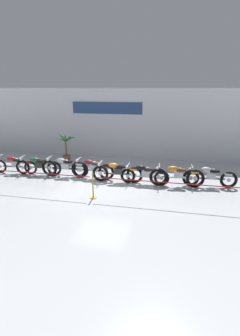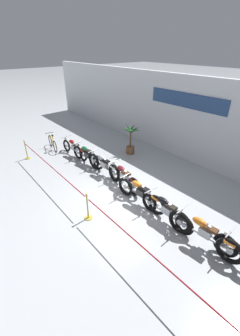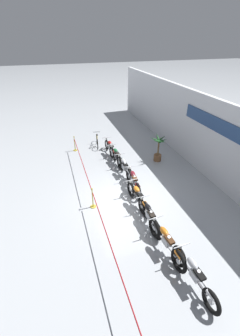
{
  "view_description": "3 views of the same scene",
  "coord_description": "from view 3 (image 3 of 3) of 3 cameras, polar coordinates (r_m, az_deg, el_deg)",
  "views": [
    {
      "loc": [
        3.23,
        -10.74,
        4.22
      ],
      "look_at": [
        0.86,
        0.12,
        0.8
      ],
      "focal_mm": 28.0,
      "sensor_mm": 36.0,
      "label": 1
    },
    {
      "loc": [
        5.6,
        -4.54,
        5.4
      ],
      "look_at": [
        -0.65,
        0.54,
        0.98
      ],
      "focal_mm": 24.0,
      "sensor_mm": 36.0,
      "label": 2
    },
    {
      "loc": [
        8.16,
        -2.75,
        6.87
      ],
      "look_at": [
        -1.26,
        0.19,
        0.99
      ],
      "focal_mm": 24.0,
      "sensor_mm": 36.0,
      "label": 3
    }
  ],
  "objects": [
    {
      "name": "ground_plane",
      "position": [
        11.01,
        1.01,
        -7.81
      ],
      "size": [
        120.0,
        120.0,
        0.0
      ],
      "primitive_type": "plane",
      "color": "#B2B7BC"
    },
    {
      "name": "back_wall",
      "position": [
        12.3,
        24.51,
        5.11
      ],
      "size": [
        28.0,
        0.29,
        4.2
      ],
      "color": "white",
      "rests_on": "ground"
    },
    {
      "name": "motorcycle_red_0",
      "position": [
        14.79,
        -2.42,
        5.08
      ],
      "size": [
        2.36,
        0.62,
        0.92
      ],
      "color": "black",
      "rests_on": "ground"
    },
    {
      "name": "motorcycle_green_1",
      "position": [
        13.7,
        -0.84,
        2.93
      ],
      "size": [
        2.39,
        0.63,
        0.95
      ],
      "color": "black",
      "rests_on": "ground"
    },
    {
      "name": "motorcycle_silver_2",
      "position": [
        12.52,
        1.09,
        0.11
      ],
      "size": [
        2.41,
        0.62,
        0.98
      ],
      "color": "black",
      "rests_on": "ground"
    },
    {
      "name": "motorcycle_maroon_3",
      "position": [
        11.42,
        3.49,
        -3.31
      ],
      "size": [
        2.22,
        0.62,
        0.97
      ],
      "color": "black",
      "rests_on": "ground"
    },
    {
      "name": "motorcycle_orange_4",
      "position": [
        10.36,
        4.58,
        -7.41
      ],
      "size": [
        2.38,
        0.62,
        0.96
      ],
      "color": "black",
      "rests_on": "ground"
    },
    {
      "name": "motorcycle_black_5",
      "position": [
        9.51,
        7.44,
        -11.99
      ],
      "size": [
        2.23,
        0.62,
        0.93
      ],
      "color": "black",
      "rests_on": "ground"
    },
    {
      "name": "motorcycle_orange_6",
      "position": [
        8.62,
        11.57,
        -17.83
      ],
      "size": [
        2.42,
        0.62,
        0.98
      ],
      "color": "black",
      "rests_on": "ground"
    },
    {
      "name": "motorcycle_silver_7",
      "position": [
        8.04,
        18.31,
        -24.34
      ],
      "size": [
        2.36,
        0.62,
        0.95
      ],
      "color": "black",
      "rests_on": "ground"
    },
    {
      "name": "bicycle",
      "position": [
        16.14,
        -5.81,
        6.88
      ],
      "size": [
        1.69,
        0.48,
        0.94
      ],
      "color": "black",
      "rests_on": "ground"
    },
    {
      "name": "potted_palm_left_of_row",
      "position": [
        14.05,
        9.71,
        4.88
      ],
      "size": [
        1.13,
        1.1,
        1.74
      ],
      "color": "brown",
      "rests_on": "ground"
    },
    {
      "name": "stanchion_far_left",
      "position": [
        11.45,
        -8.6,
        -1.9
      ],
      "size": [
        12.13,
        0.28,
        1.05
      ],
      "color": "gold",
      "rests_on": "ground"
    },
    {
      "name": "stanchion_mid_left",
      "position": [
        10.41,
        -6.92,
        -8.22
      ],
      "size": [
        0.28,
        0.28,
        1.05
      ],
      "color": "gold",
      "rests_on": "ground"
    }
  ]
}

